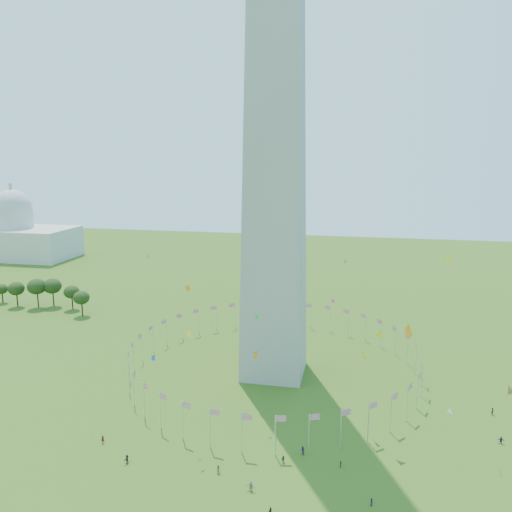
# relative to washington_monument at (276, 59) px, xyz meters

# --- Properties ---
(ground) EXTENTS (600.00, 600.00, 0.00)m
(ground) POSITION_rel_washington_monument_xyz_m (0.00, -50.00, -84.50)
(ground) COLOR #315313
(ground) RESTS_ON ground
(washington_monument) EXTENTS (16.80, 16.80, 169.00)m
(washington_monument) POSITION_rel_washington_monument_xyz_m (0.00, 0.00, 0.00)
(washington_monument) COLOR #A8A496
(washington_monument) RESTS_ON ground
(flag_ring) EXTENTS (80.24, 80.24, 9.00)m
(flag_ring) POSITION_rel_washington_monument_xyz_m (-0.00, 0.00, -80.00)
(flag_ring) COLOR silver
(flag_ring) RESTS_ON ground
(capitol_building) EXTENTS (70.00, 35.00, 46.00)m
(capitol_building) POSITION_rel_washington_monument_xyz_m (-180.00, 130.00, -61.50)
(capitol_building) COLOR beige
(capitol_building) RESTS_ON ground
(crowd) EXTENTS (85.83, 73.28, 1.95)m
(crowd) POSITION_rel_washington_monument_xyz_m (13.33, -54.83, -83.64)
(crowd) COLOR #571418
(crowd) RESTS_ON ground
(kites_aloft) EXTENTS (96.10, 74.10, 41.78)m
(kites_aloft) POSITION_rel_washington_monument_xyz_m (17.66, -31.31, -63.01)
(kites_aloft) COLOR yellow
(kites_aloft) RESTS_ON ground
(tree_line_west) EXTENTS (55.04, 15.52, 11.72)m
(tree_line_west) POSITION_rel_washington_monument_xyz_m (-105.45, 40.85, -79.19)
(tree_line_west) COLOR #2C4517
(tree_line_west) RESTS_ON ground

